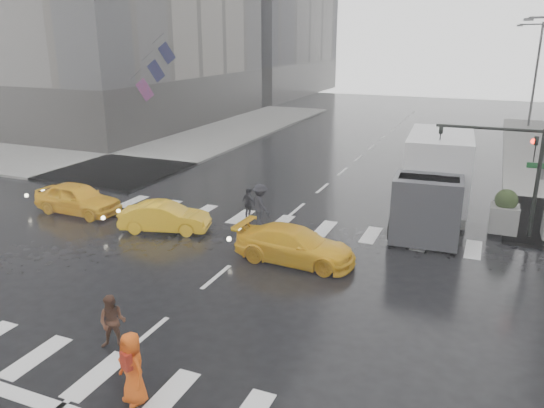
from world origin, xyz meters
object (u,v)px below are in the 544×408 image
at_px(pedestrian_orange, 132,368).
at_px(taxi_mid, 165,217).
at_px(pedestrian_brown, 113,322).
at_px(taxi_front, 78,198).
at_px(box_truck, 435,178).
at_px(traffic_signal_pole, 512,160).

distance_m(pedestrian_orange, taxi_mid, 11.03).
relative_size(pedestrian_brown, taxi_mid, 0.40).
bearing_deg(taxi_mid, pedestrian_orange, -166.25).
bearing_deg(taxi_mid, pedestrian_brown, -171.38).
relative_size(taxi_front, box_truck, 0.59).
height_order(pedestrian_orange, taxi_front, pedestrian_orange).
relative_size(pedestrian_orange, taxi_mid, 0.46).
distance_m(taxi_mid, box_truck, 11.69).
distance_m(traffic_signal_pole, taxi_front, 18.88).
bearing_deg(taxi_front, pedestrian_orange, -131.33).
height_order(traffic_signal_pole, pedestrian_orange, traffic_signal_pole).
bearing_deg(traffic_signal_pole, pedestrian_brown, -126.25).
bearing_deg(box_truck, taxi_mid, -156.03).
bearing_deg(pedestrian_brown, pedestrian_orange, -62.31).
bearing_deg(pedestrian_brown, taxi_front, 114.73).
bearing_deg(pedestrian_orange, traffic_signal_pole, 85.83).
distance_m(pedestrian_brown, taxi_front, 12.13).
bearing_deg(taxi_front, box_truck, -69.85).
distance_m(traffic_signal_pole, box_truck, 3.18).
height_order(pedestrian_orange, box_truck, box_truck).
height_order(traffic_signal_pole, pedestrian_brown, traffic_signal_pole).
relative_size(taxi_front, taxi_mid, 1.13).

